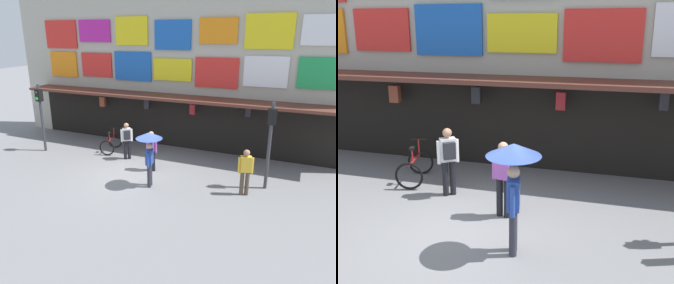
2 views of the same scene
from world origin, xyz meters
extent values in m
plane|color=slate|center=(0.00, 0.00, 0.00)|extent=(80.00, 80.00, 0.00)
cube|color=#B2AD9E|center=(0.00, 4.60, 4.00)|extent=(18.00, 1.20, 8.00)
cube|color=#592D23|center=(0.00, 3.30, 2.60)|extent=(15.30, 1.40, 0.12)
cube|color=red|center=(-6.33, 3.95, 5.34)|extent=(1.96, 0.08, 1.40)
cube|color=#B71E93|center=(-4.22, 3.95, 5.51)|extent=(1.84, 0.08, 1.05)
cube|color=yellow|center=(-2.11, 3.95, 5.50)|extent=(1.70, 0.08, 1.30)
cube|color=blue|center=(0.00, 3.95, 5.32)|extent=(1.77, 0.08, 1.29)
cube|color=orange|center=(2.11, 3.95, 5.50)|extent=(1.68, 0.08, 1.09)
cube|color=yellow|center=(4.22, 3.95, 5.48)|extent=(1.94, 0.08, 1.38)
cube|color=white|center=(6.33, 3.95, 5.52)|extent=(1.80, 0.08, 1.14)
cube|color=orange|center=(-6.33, 3.95, 3.81)|extent=(1.70, 0.08, 1.30)
cube|color=red|center=(-4.22, 3.95, 3.86)|extent=(1.79, 0.08, 1.20)
cube|color=blue|center=(-2.11, 3.95, 3.86)|extent=(2.00, 0.08, 1.38)
cube|color=yellow|center=(0.00, 3.95, 3.78)|extent=(1.91, 0.08, 1.02)
cube|color=red|center=(2.11, 3.95, 3.73)|extent=(1.97, 0.08, 1.32)
cube|color=white|center=(4.22, 3.95, 3.87)|extent=(1.81, 0.08, 1.28)
cube|color=green|center=(6.33, 3.95, 3.89)|extent=(1.73, 0.08, 1.24)
cylinder|color=black|center=(-3.72, 3.57, 2.42)|extent=(0.02, 0.02, 0.24)
cube|color=brown|center=(-3.72, 3.57, 2.05)|extent=(0.30, 0.18, 0.50)
cylinder|color=black|center=(-1.17, 3.53, 2.45)|extent=(0.02, 0.02, 0.18)
cube|color=#232328|center=(-1.17, 3.53, 2.13)|extent=(0.26, 0.15, 0.46)
cylinder|color=black|center=(1.17, 3.56, 2.43)|extent=(0.02, 0.02, 0.22)
cube|color=maroon|center=(1.17, 3.56, 2.08)|extent=(0.25, 0.15, 0.47)
cylinder|color=black|center=(3.69, 3.58, 2.47)|extent=(0.02, 0.02, 0.15)
cube|color=#232328|center=(3.69, 3.58, 2.18)|extent=(0.22, 0.13, 0.42)
cube|color=black|center=(0.00, 3.98, 1.25)|extent=(15.30, 0.04, 2.50)
cylinder|color=#38383D|center=(-5.40, 0.96, 1.60)|extent=(0.12, 0.12, 3.20)
cube|color=black|center=(-5.40, 0.96, 2.70)|extent=(0.30, 0.26, 0.56)
sphere|color=black|center=(-5.41, 0.83, 2.83)|extent=(0.15, 0.15, 0.15)
sphere|color=#19DB3D|center=(-5.41, 0.83, 2.57)|extent=(0.15, 0.15, 0.15)
cylinder|color=#38383D|center=(4.92, 0.96, 1.60)|extent=(0.12, 0.12, 3.20)
cube|color=black|center=(4.92, 0.96, 2.70)|extent=(0.32, 0.29, 0.56)
sphere|color=black|center=(4.89, 1.09, 2.83)|extent=(0.15, 0.15, 0.15)
sphere|color=#19DB3D|center=(4.89, 1.09, 2.57)|extent=(0.15, 0.15, 0.15)
torus|color=black|center=(-2.52, 2.64, 0.36)|extent=(0.72, 0.21, 0.72)
torus|color=black|center=(-2.29, 1.57, 0.36)|extent=(0.72, 0.21, 0.72)
cylinder|color=#B21E1E|center=(-2.41, 2.11, 0.61)|extent=(0.26, 0.98, 0.05)
cylinder|color=#B21E1E|center=(-2.37, 1.95, 0.78)|extent=(0.04, 0.04, 0.35)
cube|color=black|center=(-2.37, 1.95, 0.97)|extent=(0.14, 0.22, 0.06)
cylinder|color=#B21E1E|center=(-2.51, 2.56, 0.78)|extent=(0.04, 0.04, 0.50)
cylinder|color=black|center=(-2.51, 2.56, 1.03)|extent=(0.44, 0.13, 0.04)
cylinder|color=#2D2D38|center=(0.97, -0.63, 0.44)|extent=(0.14, 0.14, 0.88)
cylinder|color=#2D2D38|center=(0.94, -0.45, 0.44)|extent=(0.14, 0.14, 0.88)
cube|color=#28479E|center=(0.96, -0.54, 1.16)|extent=(0.28, 0.40, 0.56)
sphere|color=tan|center=(0.96, -0.54, 1.57)|extent=(0.22, 0.22, 0.22)
cylinder|color=#28479E|center=(1.00, -0.75, 1.11)|extent=(0.09, 0.09, 0.56)
cylinder|color=#28479E|center=(0.92, -0.32, 1.56)|extent=(0.23, 0.09, 0.48)
cylinder|color=#4C3823|center=(0.92, -0.32, 1.67)|extent=(0.02, 0.02, 0.55)
cone|color=#334C99|center=(0.96, -0.54, 1.97)|extent=(0.96, 0.96, 0.22)
cylinder|color=black|center=(-1.27, 1.49, 0.44)|extent=(0.14, 0.14, 0.88)
cylinder|color=black|center=(-1.12, 1.60, 0.44)|extent=(0.14, 0.14, 0.88)
cube|color=white|center=(-1.19, 1.55, 1.16)|extent=(0.42, 0.39, 0.56)
sphere|color=#A87A5B|center=(-1.19, 1.55, 1.57)|extent=(0.22, 0.22, 0.22)
cylinder|color=white|center=(-1.37, 1.42, 1.11)|extent=(0.09, 0.09, 0.56)
cylinder|color=white|center=(-1.02, 1.68, 1.11)|extent=(0.09, 0.09, 0.56)
cube|color=#232328|center=(-1.10, 1.42, 1.18)|extent=(0.32, 0.29, 0.40)
cylinder|color=black|center=(0.30, 0.82, 0.44)|extent=(0.14, 0.14, 0.88)
cylinder|color=black|center=(0.48, 0.79, 0.44)|extent=(0.14, 0.14, 0.88)
cube|color=#9E4CA8|center=(0.39, 0.81, 1.16)|extent=(0.40, 0.28, 0.56)
sphere|color=#A87A5B|center=(0.39, 0.81, 1.57)|extent=(0.22, 0.22, 0.22)
cylinder|color=#9E4CA8|center=(0.17, 0.85, 1.11)|extent=(0.09, 0.09, 0.56)
cylinder|color=#9E4CA8|center=(0.60, 0.76, 1.11)|extent=(0.09, 0.09, 0.56)
cylinder|color=brown|center=(4.38, 0.17, 0.44)|extent=(0.14, 0.14, 0.88)
cylinder|color=brown|center=(4.21, 0.11, 0.44)|extent=(0.14, 0.14, 0.88)
cube|color=gold|center=(4.29, 0.14, 1.16)|extent=(0.41, 0.33, 0.56)
sphere|color=#A87A5B|center=(4.29, 0.14, 1.57)|extent=(0.22, 0.22, 0.22)
cylinder|color=gold|center=(4.50, 0.22, 1.11)|extent=(0.09, 0.09, 0.56)
cylinder|color=gold|center=(4.08, 0.06, 1.11)|extent=(0.09, 0.09, 0.56)
camera|label=1|loc=(5.88, -10.36, 5.40)|focal=34.79mm
camera|label=2|loc=(2.55, -6.72, 3.98)|focal=42.49mm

